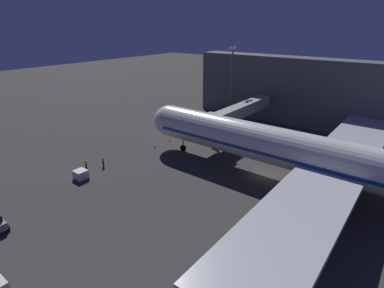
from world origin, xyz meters
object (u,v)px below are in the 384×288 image
Objects in this scene: airliner_at_gate at (327,160)px; baggage_container_mid_row at (81,174)px; ground_crew_marshaller_fwd at (86,163)px; ground_crew_near_nose_gear at (103,160)px; traffic_cone_nose_starboard at (155,146)px; jet_bridge at (236,112)px; apron_floodlight_mast at (232,78)px; traffic_cone_nose_port at (170,140)px.

airliner_at_gate reaches higher than baggage_container_mid_row.
airliner_at_gate is 38.24m from ground_crew_marshaller_fwd.
ground_crew_near_nose_gear is (13.66, -32.96, -4.42)m from airliner_at_gate.
traffic_cone_nose_starboard is (-13.92, 2.77, -0.70)m from ground_crew_marshaller_fwd.
apron_floodlight_mast is at bearing -144.44° from jet_bridge.
airliner_at_gate is 34.46× the size of baggage_container_mid_row.
baggage_container_mid_row is (31.88, -9.73, -4.85)m from jet_bridge.
airliner_at_gate is 40.47m from apron_floodlight_mast.
ground_crew_near_nose_gear is 2.85m from ground_crew_marshaller_fwd.
ground_crew_near_nose_gear is at bearing -22.02° from jet_bridge.
apron_floodlight_mast is at bearing 175.40° from ground_crew_marshaller_fwd.
apron_floodlight_mast reaches higher than ground_crew_marshaller_fwd.
ground_crew_near_nose_gear is 3.43× the size of traffic_cone_nose_starboard.
airliner_at_gate is 32.12m from traffic_cone_nose_port.
airliner_at_gate is 118.94× the size of traffic_cone_nose_port.
jet_bridge is 31.98m from ground_crew_marshaller_fwd.
ground_crew_near_nose_gear is (26.73, -10.81, -4.52)m from jet_bridge.
apron_floodlight_mast is 40.29m from ground_crew_near_nose_gear.
apron_floodlight_mast is 9.45× the size of ground_crew_near_nose_gear.
traffic_cone_nose_starboard is at bearing 168.75° from ground_crew_marshaller_fwd.
airliner_at_gate is at bearing 50.60° from apron_floodlight_mast.
airliner_at_gate reaches higher than ground_crew_near_nose_gear.
baggage_container_mid_row is 21.01m from traffic_cone_nose_port.
ground_crew_near_nose_gear reaches higher than traffic_cone_nose_starboard.
jet_bridge is 33.68m from baggage_container_mid_row.
traffic_cone_nose_port is at bearing -1.43° from apron_floodlight_mast.
traffic_cone_nose_starboard is (15.27, -9.47, -5.29)m from jet_bridge.
baggage_container_mid_row is 16.61m from traffic_cone_nose_starboard.
jet_bridge reaches higher than traffic_cone_nose_starboard.
traffic_cone_nose_starboard is at bearing 173.32° from ground_crew_near_nose_gear.
traffic_cone_nose_port is (10.87, -9.47, -5.29)m from jet_bridge.
baggage_container_mid_row is 3.45× the size of traffic_cone_nose_port.
traffic_cone_nose_port is at bearing 171.41° from ground_crew_marshaller_fwd.
apron_floodlight_mast is 32.42× the size of traffic_cone_nose_starboard.
apron_floodlight_mast is 42.79m from ground_crew_marshaller_fwd.
apron_floodlight_mast is (-25.50, -31.04, 4.89)m from airliner_at_gate.
ground_crew_marshaller_fwd is at bearing -136.95° from baggage_container_mid_row.
airliner_at_gate is 35.95m from ground_crew_near_nose_gear.
baggage_container_mid_row is at bearing -0.90° from traffic_cone_nose_starboard.
jet_bridge is 16.01m from apron_floodlight_mast.
ground_crew_near_nose_gear is at bearing -2.81° from apron_floodlight_mast.
traffic_cone_nose_port is 4.40m from traffic_cone_nose_starboard.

